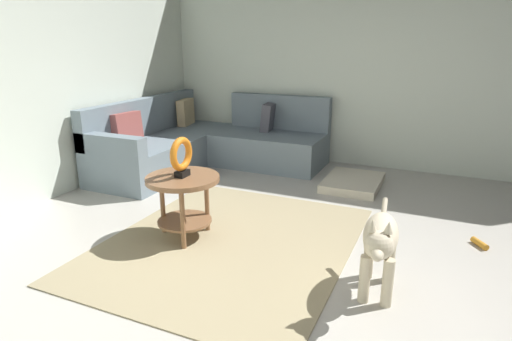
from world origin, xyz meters
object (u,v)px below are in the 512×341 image
Objects in this scene: dog at (380,242)px; dog_toy_rope at (480,243)px; sectional_couch at (205,144)px; torus_sculpture at (181,156)px; dog_bed_mat at (353,182)px; side_table at (183,191)px.

dog is 1.27m from dog_toy_rope.
sectional_couch reaches higher than dog.
torus_sculpture reaches higher than dog_bed_mat.
sectional_couch is 2.16m from torus_sculpture.
dog_toy_rope is at bearing -127.66° from dog.
dog_toy_rope is at bearing -108.63° from sectional_couch.
side_table is 2.18m from dog_bed_mat.
dog_toy_rope is (0.83, -2.26, -0.69)m from torus_sculpture.
side_table is 1.84× the size of torus_sculpture.
dog reaches higher than dog_toy_rope.
sectional_couch is 3.30m from dog.
torus_sculpture is at bearing -12.59° from dog.
dog reaches higher than dog_bed_mat.
sectional_couch reaches higher than dog_bed_mat.
dog is at bearing -97.25° from torus_sculpture.
sectional_couch is 3.75× the size of side_table.
torus_sculpture is at bearing 151.89° from dog_bed_mat.
dog_toy_rope is (-1.06, -1.25, -0.02)m from dog_bed_mat.
dog_bed_mat is (1.89, -1.01, -0.67)m from torus_sculpture.
dog is at bearing -129.81° from sectional_couch.
dog_bed_mat is 0.94× the size of dog.
side_table is at bearing 151.89° from dog_bed_mat.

